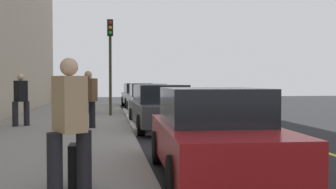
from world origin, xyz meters
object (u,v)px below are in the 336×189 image
at_px(parked_car_red, 214,133).
at_px(traffic_light_pole, 110,50).
at_px(parked_car_white, 148,100).
at_px(parked_car_silver, 138,95).
at_px(rolling_suitcase, 77,166).
at_px(pedestrian_navy_coat, 91,94).
at_px(pedestrian_brown_coat, 88,98).
at_px(parked_car_charcoal, 161,107).
at_px(pedestrian_black_coat, 21,98).
at_px(pedestrian_tan_coat, 69,123).

xyz_separation_m(parked_car_red, traffic_light_pole, (-10.90, -1.67, 2.21)).
bearing_deg(parked_car_red, parked_car_white, 179.56).
height_order(parked_car_silver, rolling_suitcase, parked_car_silver).
bearing_deg(parked_car_silver, rolling_suitcase, -6.70).
bearing_deg(pedestrian_navy_coat, pedestrian_brown_coat, 1.58).
height_order(parked_car_charcoal, pedestrian_black_coat, pedestrian_black_coat).
xyz_separation_m(pedestrian_brown_coat, rolling_suitcase, (7.12, 0.19, -0.65)).
relative_size(parked_car_charcoal, pedestrian_black_coat, 2.65).
bearing_deg(parked_car_white, pedestrian_tan_coat, -9.81).
xyz_separation_m(pedestrian_navy_coat, rolling_suitcase, (13.19, 0.35, -0.58)).
relative_size(pedestrian_brown_coat, pedestrian_navy_coat, 1.08).
distance_m(parked_car_white, parked_car_charcoal, 5.49).
xyz_separation_m(pedestrian_black_coat, pedestrian_navy_coat, (-5.04, 2.08, -0.03)).
relative_size(parked_car_silver, traffic_light_pole, 1.06).
xyz_separation_m(traffic_light_pole, rolling_suitcase, (11.86, -0.53, -2.51)).
height_order(parked_car_white, pedestrian_brown_coat, pedestrian_brown_coat).
distance_m(parked_car_white, pedestrian_black_coat, 6.98).
height_order(parked_car_red, pedestrian_brown_coat, pedestrian_brown_coat).
relative_size(parked_car_silver, rolling_suitcase, 4.50).
xyz_separation_m(parked_car_red, pedestrian_brown_coat, (-6.16, -2.39, 0.36)).
distance_m(parked_car_silver, traffic_light_pole, 8.22).
distance_m(parked_car_charcoal, pedestrian_black_coat, 4.65).
distance_m(parked_car_white, pedestrian_brown_coat, 6.64).
height_order(parked_car_charcoal, rolling_suitcase, parked_car_charcoal).
height_order(pedestrian_tan_coat, rolling_suitcase, pedestrian_tan_coat).
bearing_deg(parked_car_white, traffic_light_pole, -51.38).
xyz_separation_m(pedestrian_black_coat, pedestrian_tan_coat, (8.52, 2.37, 0.02)).
bearing_deg(pedestrian_navy_coat, parked_car_white, 91.75).
bearing_deg(pedestrian_tan_coat, traffic_light_pole, 177.24).
relative_size(pedestrian_navy_coat, traffic_light_pole, 0.40).
xyz_separation_m(parked_car_red, pedestrian_tan_coat, (1.33, -2.26, 0.34)).
xyz_separation_m(parked_car_white, traffic_light_pole, (1.41, -1.77, 2.21)).
bearing_deg(traffic_light_pole, pedestrian_tan_coat, -2.76).
bearing_deg(pedestrian_brown_coat, pedestrian_black_coat, -114.69).
distance_m(parked_car_silver, parked_car_white, 6.30).
distance_m(parked_car_red, pedestrian_black_coat, 8.56).
bearing_deg(parked_car_red, pedestrian_tan_coat, -59.60).
height_order(pedestrian_black_coat, rolling_suitcase, pedestrian_black_coat).
bearing_deg(parked_car_charcoal, rolling_suitcase, -15.70).
height_order(parked_car_silver, parked_car_charcoal, same).
bearing_deg(traffic_light_pole, parked_car_silver, 167.05).
relative_size(pedestrian_brown_coat, rolling_suitcase, 1.85).
height_order(parked_car_charcoal, pedestrian_navy_coat, pedestrian_navy_coat).
distance_m(pedestrian_tan_coat, traffic_light_pole, 12.38).
distance_m(pedestrian_tan_coat, pedestrian_navy_coat, 13.56).
xyz_separation_m(pedestrian_brown_coat, pedestrian_black_coat, (-1.03, -2.25, -0.04)).
bearing_deg(parked_car_red, pedestrian_brown_coat, -158.82).
bearing_deg(parked_car_charcoal, pedestrian_tan_coat, -15.43).
bearing_deg(traffic_light_pole, parked_car_white, 128.62).
bearing_deg(parked_car_silver, traffic_light_pole, -12.95).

